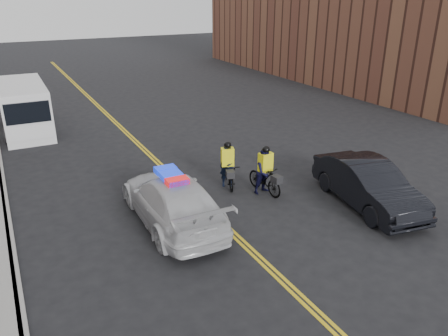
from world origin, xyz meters
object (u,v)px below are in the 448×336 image
at_px(dark_sedan, 368,184).
at_px(cyclist_far, 265,175).
at_px(police_cruiser, 172,200).
at_px(cargo_van, 25,109).
at_px(cyclist_near, 227,171).

bearing_deg(dark_sedan, cyclist_far, 145.36).
bearing_deg(police_cruiser, dark_sedan, 163.51).
relative_size(cargo_van, cyclist_near, 3.15).
bearing_deg(police_cruiser, cargo_van, -74.88).
relative_size(police_cruiser, cargo_van, 0.89).
xyz_separation_m(cyclist_near, cyclist_far, (0.92, -1.16, 0.10)).
height_order(cyclist_near, cyclist_far, cyclist_far).
xyz_separation_m(dark_sedan, cargo_van, (-9.44, 14.48, 0.43)).
xyz_separation_m(police_cruiser, cyclist_far, (3.77, 0.48, -0.07)).
distance_m(police_cruiser, cyclist_far, 3.80).
bearing_deg(cyclist_far, police_cruiser, -179.47).
xyz_separation_m(police_cruiser, dark_sedan, (6.30, -1.99, 0.00)).
bearing_deg(cargo_van, police_cruiser, -75.01).
height_order(cargo_van, cyclist_near, cargo_van).
distance_m(police_cruiser, cyclist_near, 3.29).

